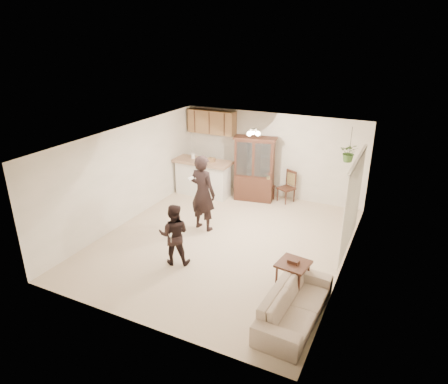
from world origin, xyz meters
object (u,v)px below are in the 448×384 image
at_px(adult, 203,195).
at_px(chair_bar, 216,187).
at_px(chair_hutch_left, 286,193).
at_px(china_hutch, 254,169).
at_px(chair_hutch_right, 266,192).
at_px(child, 174,235).
at_px(side_table, 292,276).
at_px(sofa, 295,301).

bearing_deg(adult, chair_bar, -63.44).
bearing_deg(chair_hutch_left, china_hutch, -136.56).
height_order(china_hutch, chair_hutch_right, china_hutch).
bearing_deg(child, side_table, 160.35).
distance_m(adult, chair_hutch_right, 2.59).
xyz_separation_m(sofa, chair_hutch_right, (-2.27, 4.69, -0.10)).
bearing_deg(side_table, sofa, -69.78).
height_order(adult, side_table, adult).
xyz_separation_m(china_hutch, side_table, (2.36, -3.87, -0.61)).
bearing_deg(chair_hutch_right, child, 82.11).
bearing_deg(chair_hutch_left, sofa, -43.28).
relative_size(child, china_hutch, 0.71).
bearing_deg(china_hutch, chair_hutch_right, 0.52).
distance_m(chair_bar, chair_hutch_left, 2.09).
bearing_deg(chair_bar, chair_hutch_left, -2.19).
distance_m(child, side_table, 2.59).
relative_size(sofa, side_table, 2.72).
distance_m(sofa, chair_bar, 5.77).
bearing_deg(chair_hutch_left, chair_hutch_right, -133.15).
distance_m(child, chair_bar, 3.87).
bearing_deg(sofa, chair_hutch_left, 21.95).
relative_size(china_hutch, chair_hutch_left, 2.04).
bearing_deg(chair_bar, sofa, -65.60).
bearing_deg(adult, side_table, 158.98).
bearing_deg(adult, china_hutch, -92.42).
bearing_deg(chair_hutch_right, sofa, 115.95).
bearing_deg(chair_hutch_left, adult, -90.29).
xyz_separation_m(sofa, chair_bar, (-3.75, 4.38, -0.09)).
xyz_separation_m(chair_bar, chair_hutch_right, (1.49, 0.31, -0.00)).
relative_size(adult, china_hutch, 0.95).
height_order(adult, chair_bar, adult).
relative_size(adult, chair_bar, 1.87).
bearing_deg(china_hutch, child, -103.45).
relative_size(child, chair_bar, 1.40).
xyz_separation_m(chair_hutch_left, chair_hutch_right, (-0.54, -0.19, 0.01)).
relative_size(child, side_table, 1.96).
bearing_deg(sofa, china_hutch, 32.15).
relative_size(child, chair_hutch_left, 1.45).
relative_size(side_table, chair_hutch_left, 0.74).
distance_m(china_hutch, chair_hutch_right, 0.77).
xyz_separation_m(side_table, chair_bar, (-3.48, 3.63, -0.05)).
distance_m(adult, child, 1.71).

